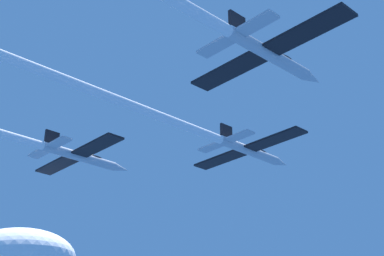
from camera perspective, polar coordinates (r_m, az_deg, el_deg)
jet_lead at (r=64.05m, az=-2.12°, el=0.76°), size 17.89×51.19×2.96m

